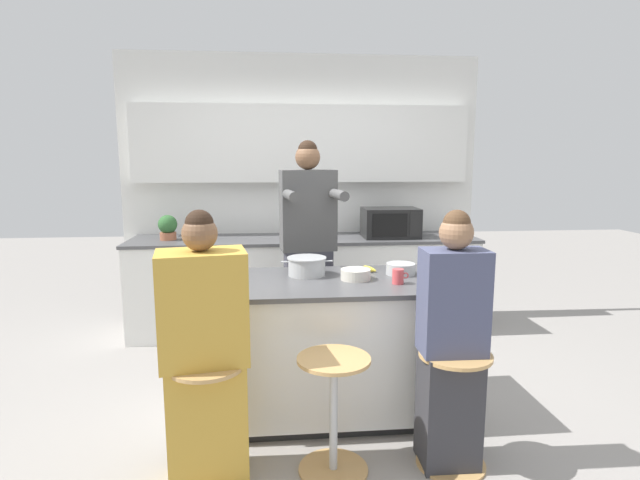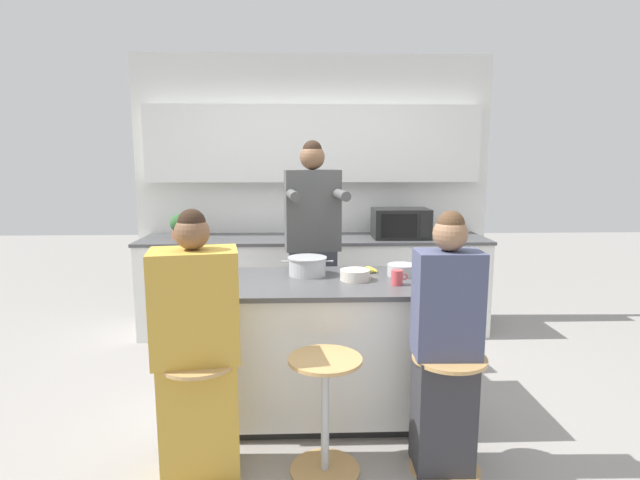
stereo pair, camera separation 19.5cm
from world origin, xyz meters
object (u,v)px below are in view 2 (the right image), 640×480
Objects in this scene: person_wrapped_blanket at (197,354)px; coffee_cup_near at (397,278)px; bar_stool_leftmost at (200,412)px; juice_carton at (211,266)px; kitchen_island at (320,346)px; bar_stool_center at (325,408)px; fruit_bowl at (402,270)px; cooking_pot at (307,266)px; bar_stool_rightmost at (447,406)px; person_cooking at (313,260)px; person_seated_near at (445,354)px; banana_bunch at (368,270)px; potted_plant at (180,226)px; microwave at (401,223)px.

person_wrapped_blanket is 1.28m from coffee_cup_near.
juice_carton reaches higher than bar_stool_leftmost.
kitchen_island is 0.70m from coffee_cup_near.
fruit_bowl reaches higher than bar_stool_center.
kitchen_island is 0.54m from cooking_pot.
bar_stool_rightmost is 1.26m from cooking_pot.
bar_stool_leftmost is 1.31m from bar_stool_rightmost.
bar_stool_leftmost is 0.66m from bar_stool_center.
juice_carton is at bearing -178.89° from fruit_bowl.
bar_stool_center is 1.21m from juice_carton.
bar_stool_center is at bearing -94.71° from person_cooking.
person_seated_near is 8.02× the size of juice_carton.
fruit_bowl is 0.24m from banana_bunch.
person_cooking is 5.19× the size of cooking_pot.
kitchen_island is 4.69× the size of cooking_pot.
bar_stool_rightmost is at bearing -28.98° from juice_carton.
banana_bunch is at bearing -41.21° from potted_plant.
bar_stool_center is 2.49m from microwave.
kitchen_island is 0.96m from person_wrapped_blanket.
person_cooking is 0.89m from juice_carton.
person_seated_near is at bearing -72.17° from coffee_cup_near.
person_cooking is at bearing 40.06° from juice_carton.
potted_plant is (-1.93, 2.28, 0.39)m from person_seated_near.
person_cooking reaches higher than person_wrapped_blanket.
person_seated_near is 4.06× the size of cooking_pot.
microwave is at bearing 78.23° from coffee_cup_near.
person_wrapped_blanket is at bearing -86.28° from juice_carton.
bar_stool_center is 1.85× the size of cooking_pot.
banana_bunch is at bearing 69.04° from bar_stool_center.
bar_stool_leftmost and bar_stool_center have the same top height.
coffee_cup_near is at bearing -16.63° from kitchen_island.
bar_stool_rightmost is 3.66× the size of juice_carton.
person_seated_near is at bearing -49.78° from potted_plant.
cooking_pot is 1.49× the size of potted_plant.
coffee_cup_near is at bearing 25.86° from bar_stool_leftmost.
potted_plant is (-2.12, 0.05, -0.02)m from microwave.
cooking_pot is 1.91m from potted_plant.
banana_bunch is at bearing -109.86° from microwave.
potted_plant reaches higher than fruit_bowl.
fruit_bowl is 1.87× the size of coffee_cup_near.
bar_stool_rightmost is 1.85× the size of cooking_pot.
fruit_bowl is at bearing 11.16° from kitchen_island.
fruit_bowl reaches higher than kitchen_island.
person_wrapped_blanket is 2.72m from microwave.
bar_stool_leftmost is 2.49m from potted_plant.
juice_carton is 2.15m from microwave.
bar_stool_leftmost is 1.38m from coffee_cup_near.
bar_stool_leftmost is at bearing -121.06° from person_cooking.
bar_stool_rightmost is (0.66, -0.01, 0.00)m from bar_stool_center.
coffee_cup_near reaches higher than kitchen_island.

